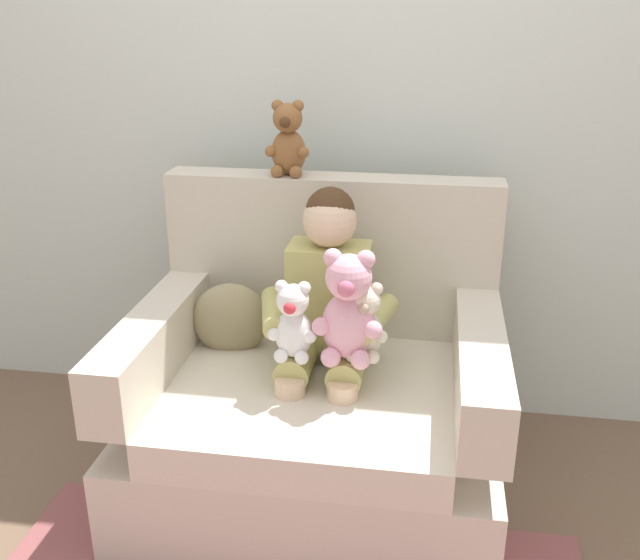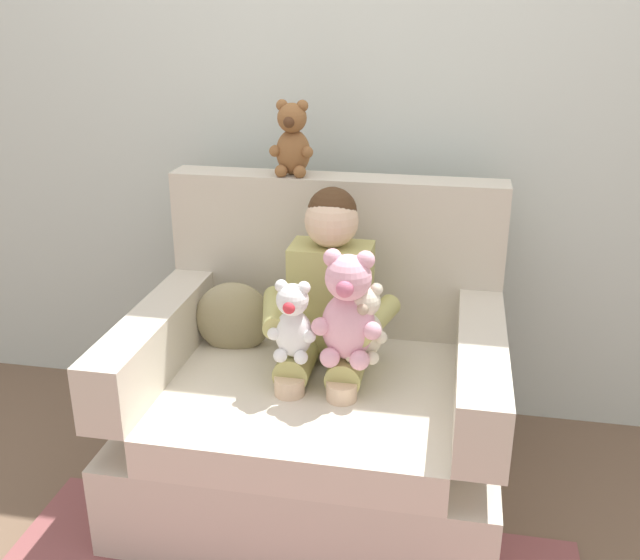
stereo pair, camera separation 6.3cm
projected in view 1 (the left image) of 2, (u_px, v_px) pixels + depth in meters
The scene contains 9 objects.
ground_plane at pixel (315, 487), 2.45m from camera, with size 8.00×8.00×0.00m, color brown.
back_wall at pixel (344, 73), 2.58m from camera, with size 6.00×0.10×2.60m, color silver.
armchair at pixel (317, 401), 2.38m from camera, with size 1.15×0.91×0.99m.
seated_child at pixel (326, 307), 2.28m from camera, with size 0.45×0.39×0.82m.
plush_white at pixel (293, 323), 2.14m from camera, with size 0.15×0.12×0.25m.
plush_cream at pixel (364, 323), 2.14m from camera, with size 0.14×0.12×0.24m.
plush_pink at pixel (348, 310), 2.11m from camera, with size 0.21×0.17×0.35m.
plush_brown_on_backrest at pixel (288, 141), 2.42m from camera, with size 0.15×0.12×0.25m.
throw_pillow at pixel (231, 319), 2.46m from camera, with size 0.26×0.12×0.26m, color #998C66.
Camera 1 is at (0.34, -2.00, 1.55)m, focal length 40.51 mm.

